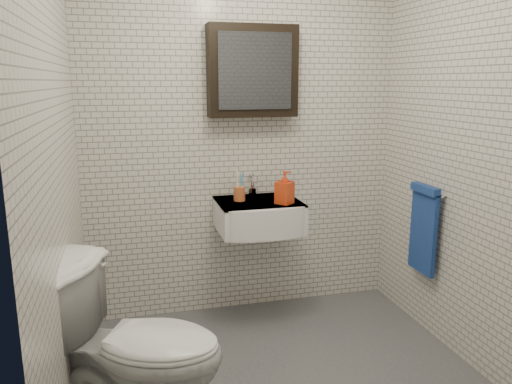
{
  "coord_description": "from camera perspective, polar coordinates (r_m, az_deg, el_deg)",
  "views": [
    {
      "loc": [
        -0.79,
        -2.37,
        1.64
      ],
      "look_at": [
        -0.05,
        0.45,
        0.99
      ],
      "focal_mm": 35.0,
      "sensor_mm": 36.0,
      "label": 1
    }
  ],
  "objects": [
    {
      "name": "washbasin",
      "position": [
        3.33,
        0.45,
        -2.75
      ],
      "size": [
        0.55,
        0.5,
        0.2
      ],
      "color": "white",
      "rests_on": "room_shell"
    },
    {
      "name": "toothbrush_cup",
      "position": [
        3.35,
        -1.91,
        -0.1
      ],
      "size": [
        0.09,
        0.09,
        0.21
      ],
      "rotation": [
        0.0,
        0.0,
        0.22
      ],
      "color": "#BF5C2F",
      "rests_on": "washbasin"
    },
    {
      "name": "toilet",
      "position": [
        2.49,
        -13.63,
        -17.0
      ],
      "size": [
        0.95,
        0.78,
        0.84
      ],
      "primitive_type": "imported",
      "rotation": [
        0.0,
        0.0,
        1.14
      ],
      "color": "white",
      "rests_on": "ground"
    },
    {
      "name": "room_shell",
      "position": [
        2.5,
        3.78,
        8.65
      ],
      "size": [
        2.22,
        2.02,
        2.51
      ],
      "color": "silver",
      "rests_on": "ground"
    },
    {
      "name": "mirror_cabinet",
      "position": [
        3.4,
        -0.39,
        13.63
      ],
      "size": [
        0.6,
        0.15,
        0.6
      ],
      "color": "black",
      "rests_on": "room_shell"
    },
    {
      "name": "ground",
      "position": [
        2.98,
        3.35,
        -20.61
      ],
      "size": [
        2.2,
        2.0,
        0.01
      ],
      "primitive_type": "cube",
      "color": "#4B4C52",
      "rests_on": "ground"
    },
    {
      "name": "faucet",
      "position": [
        3.48,
        -0.39,
        0.64
      ],
      "size": [
        0.06,
        0.2,
        0.15
      ],
      "color": "silver",
      "rests_on": "washbasin"
    },
    {
      "name": "soap_bottle",
      "position": [
        3.25,
        3.29,
        0.53
      ],
      "size": [
        0.14,
        0.14,
        0.22
      ],
      "primitive_type": "imported",
      "rotation": [
        0.0,
        0.0,
        0.69
      ],
      "color": "orange",
      "rests_on": "washbasin"
    },
    {
      "name": "towel_rail",
      "position": [
        3.4,
        18.62,
        -3.65
      ],
      "size": [
        0.09,
        0.3,
        0.58
      ],
      "color": "silver",
      "rests_on": "room_shell"
    }
  ]
}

